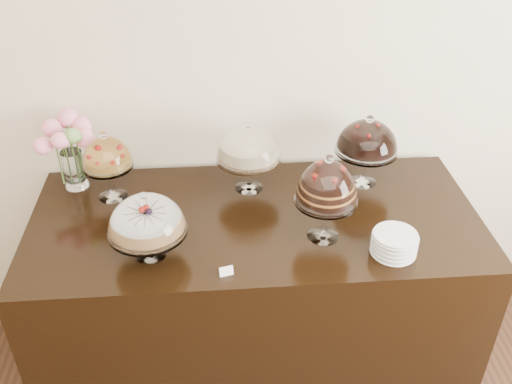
{
  "coord_description": "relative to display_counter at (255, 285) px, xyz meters",
  "views": [
    {
      "loc": [
        -0.5,
        0.21,
        2.56
      ],
      "look_at": [
        -0.32,
        2.4,
        1.08
      ],
      "focal_mm": 40.0,
      "sensor_mm": 36.0,
      "label": 1
    }
  ],
  "objects": [
    {
      "name": "display_counter",
      "position": [
        0.0,
        0.0,
        0.0
      ],
      "size": [
        2.2,
        1.0,
        0.9
      ],
      "primitive_type": "cube",
      "color": "black",
      "rests_on": "ground"
    },
    {
      "name": "flower_vase",
      "position": [
        -0.92,
        0.36,
        0.7
      ],
      "size": [
        0.29,
        0.28,
        0.4
      ],
      "color": "white",
      "rests_on": "display_counter"
    },
    {
      "name": "wall_back",
      "position": [
        0.32,
        0.55,
        1.05
      ],
      "size": [
        5.0,
        0.04,
        3.0
      ],
      "primitive_type": "cube",
      "color": "beige",
      "rests_on": "ground"
    },
    {
      "name": "cake_stand_dark_choco",
      "position": [
        0.6,
        0.27,
        0.71
      ],
      "size": [
        0.33,
        0.33,
        0.39
      ],
      "color": "white",
      "rests_on": "display_counter"
    },
    {
      "name": "plate_stack",
      "position": [
        0.6,
        -0.32,
        0.5
      ],
      "size": [
        0.2,
        0.2,
        0.1
      ],
      "color": "silver",
      "rests_on": "display_counter"
    },
    {
      "name": "cake_stand_sugar_sponge",
      "position": [
        -0.49,
        -0.24,
        0.65
      ],
      "size": [
        0.35,
        0.35,
        0.33
      ],
      "color": "white",
      "rests_on": "display_counter"
    },
    {
      "name": "cake_stand_cheesecake",
      "position": [
        -0.01,
        0.26,
        0.7
      ],
      "size": [
        0.34,
        0.34,
        0.38
      ],
      "color": "white",
      "rests_on": "display_counter"
    },
    {
      "name": "price_card_left",
      "position": [
        -0.16,
        -0.41,
        0.47
      ],
      "size": [
        0.06,
        0.03,
        0.04
      ],
      "primitive_type": "cube",
      "rotation": [
        -0.21,
        0.0,
        0.25
      ],
      "color": "white",
      "rests_on": "display_counter"
    },
    {
      "name": "cake_stand_fruit_tart",
      "position": [
        -0.72,
        0.24,
        0.69
      ],
      "size": [
        0.25,
        0.25,
        0.37
      ],
      "color": "white",
      "rests_on": "display_counter"
    },
    {
      "name": "cake_stand_choco_layer",
      "position": [
        0.3,
        -0.18,
        0.73
      ],
      "size": [
        0.29,
        0.29,
        0.44
      ],
      "color": "white",
      "rests_on": "display_counter"
    }
  ]
}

